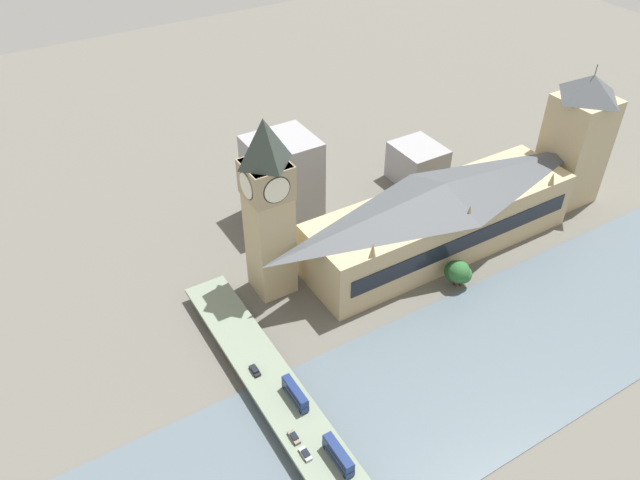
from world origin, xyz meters
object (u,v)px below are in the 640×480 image
Objects in this scene: victoria_tower at (576,140)px; road_bridge at (314,446)px; parliament_hall at (441,217)px; car_northbound_lead at (294,437)px; car_southbound_mid at (255,370)px; double_decker_bus_lead at (295,393)px; double_decker_bus_rear at (338,455)px; car_northbound_tail at (305,454)px; clock_tower at (268,205)px.

victoria_tower reaches higher than road_bridge.
road_bridge is (-51.08, 83.74, -10.27)m from parliament_hall.
car_southbound_mid reaches higher than car_northbound_lead.
double_decker_bus_rear is at bearing 179.86° from double_decker_bus_lead.
road_bridge is 8.75m from double_decker_bus_rear.
car_northbound_lead is (-47.18, 153.34, -21.06)m from victoria_tower.
double_decker_bus_lead is at bearing -20.94° from car_northbound_tail.
clock_tower reaches higher than parliament_hall.
car_southbound_mid is (-22.01, 152.16, -21.06)m from victoria_tower.
clock_tower is 129.25m from victoria_tower.
car_northbound_tail is (-65.48, 24.86, -29.03)m from clock_tower.
car_northbound_tail is at bearing 48.00° from double_decker_bus_rear.
clock_tower reaches higher than car_southbound_mid.
victoria_tower is 12.81× the size of car_northbound_lead.
double_decker_bus_rear is (-7.46, -2.71, 3.69)m from road_bridge.
car_northbound_tail is (-52.96, 153.26, -21.11)m from victoria_tower.
double_decker_bus_rear is 2.56× the size of car_northbound_lead.
road_bridge is at bearing 169.36° from double_decker_bus_lead.
clock_tower is 0.44× the size of road_bridge.
road_bridge is 34.05× the size of car_northbound_tail.
parliament_hall reaches higher than car_northbound_lead.
parliament_hall is at bearing -58.62° from road_bridge.
clock_tower is at bearing -18.50° from road_bridge.
victoria_tower is 155.18m from car_southbound_mid.
double_decker_bus_lead is 2.54× the size of car_northbound_lead.
car_northbound_lead is at bearing 149.16° from double_decker_bus_lead.
victoria_tower is 161.81m from car_northbound_lead.
clock_tower is at bearing -14.65° from double_decker_bus_rear.
parliament_hall is at bearing -75.71° from car_southbound_mid.
double_decker_bus_rear is at bearing 125.85° from parliament_hall.
parliament_hall is 22.98× the size of car_southbound_mid.
double_decker_bus_lead is 2.65× the size of car_northbound_tail.
clock_tower is 14.39× the size of car_northbound_lead.
road_bridge is at bearing 19.93° from double_decker_bus_rear.
double_decker_bus_lead reaches higher than road_bridge.
car_northbound_tail is 0.94× the size of car_southbound_mid.
clock_tower reaches higher than car_northbound_lead.
road_bridge is at bearing -62.85° from car_northbound_tail.
victoria_tower is (-12.52, -128.40, -7.92)m from clock_tower.
clock_tower reaches higher than double_decker_bus_lead.
car_northbound_lead is at bearing 177.32° from car_southbound_mid.
double_decker_bus_lead is 0.99× the size of double_decker_bus_rear.
car_northbound_tail is (5.64, 6.26, -2.09)m from double_decker_bus_rear.
double_decker_bus_lead is at bearing 114.21° from parliament_hall.
double_decker_bus_rear is at bearing -132.00° from car_northbound_tail.
victoria_tower reaches higher than parliament_hall.
parliament_hall is at bearing -61.66° from car_northbound_lead.
car_northbound_lead is (-59.69, 24.94, -28.98)m from clock_tower.
parliament_hall is 24.38× the size of car_northbound_tail.
car_southbound_mid is at bearing -2.02° from car_northbound_tail.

